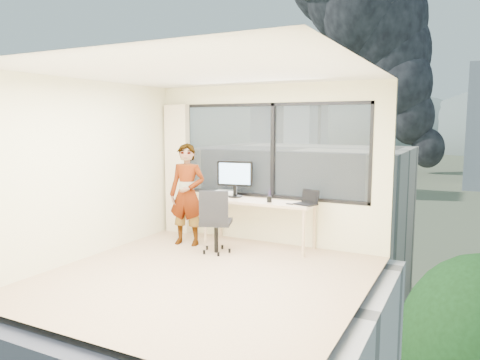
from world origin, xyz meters
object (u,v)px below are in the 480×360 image
Objects in this scene: desk at (259,223)px; handbag at (310,196)px; person at (187,194)px; monitor at (235,179)px; chair at (216,220)px; laptop at (306,198)px; game_console at (226,193)px.

handbag reaches higher than desk.
monitor is (0.59, 0.55, 0.23)m from person.
handbag is at bearing 7.99° from person.
laptop is at bearing 5.05° from chair.
desk is 0.85m from monitor.
chair is 0.76m from person.
monitor is at bearing 33.15° from person.
person reaches higher than laptop.
laptop is (1.88, 0.39, 0.03)m from person.
chair reaches higher than laptop.
person is 1.92m from laptop.
chair is 0.61× the size of person.
person is 4.92× the size of laptop.
handbag is at bearing 11.67° from desk.
chair is 0.93m from monitor.
desk is 0.77m from chair.
game_console is (-0.29, 0.83, 0.29)m from chair.
person is 0.73m from game_console.
desk is 1.25m from person.
game_console is (-0.72, 0.20, 0.42)m from desk.
game_console reaches higher than desk.
chair is 1.40m from laptop.
person is 0.83m from monitor.
game_console is (-0.23, 0.09, -0.27)m from monitor.
game_console is at bearing 150.32° from monitor.
desk is 1.09× the size of person.
desk is at bearing -162.83° from laptop.
monitor is (-0.07, 0.75, 0.55)m from chair.
chair is (-0.42, -0.64, 0.13)m from desk.
chair reaches higher than desk.
person is at bearing -130.94° from game_console.
handbag is at bearing -12.60° from game_console.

